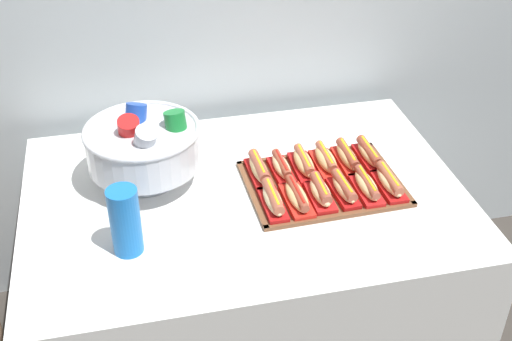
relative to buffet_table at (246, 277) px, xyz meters
name	(u,v)px	position (x,y,z in m)	size (l,w,h in m)	color
buffet_table	(246,277)	(0.00, 0.00, 0.00)	(1.37, 0.95, 0.77)	white
serving_tray	(323,184)	(0.25, -0.02, 0.37)	(0.49, 0.37, 0.01)	brown
hot_dog_0	(273,200)	(0.06, -0.11, 0.40)	(0.06, 0.17, 0.06)	#B21414
hot_dog_1	(297,197)	(0.14, -0.10, 0.40)	(0.07, 0.18, 0.06)	red
hot_dog_2	(321,192)	(0.21, -0.10, 0.40)	(0.07, 0.16, 0.06)	red
hot_dog_3	(344,189)	(0.29, -0.10, 0.40)	(0.07, 0.16, 0.06)	#B21414
hot_dog_4	(367,186)	(0.36, -0.10, 0.40)	(0.06, 0.17, 0.06)	red
hot_dog_5	(389,182)	(0.44, -0.09, 0.40)	(0.06, 0.17, 0.06)	#B21414
hot_dog_6	(259,170)	(0.06, 0.06, 0.40)	(0.06, 0.18, 0.06)	#B21414
hot_dog_7	(282,167)	(0.13, 0.06, 0.40)	(0.06, 0.16, 0.06)	#B21414
hot_dog_8	(304,164)	(0.21, 0.06, 0.40)	(0.07, 0.18, 0.06)	#B21414
hot_dog_9	(326,160)	(0.28, 0.07, 0.40)	(0.07, 0.17, 0.06)	red
hot_dog_10	(347,157)	(0.36, 0.07, 0.40)	(0.06, 0.18, 0.06)	red
hot_dog_11	(369,154)	(0.43, 0.07, 0.40)	(0.06, 0.17, 0.06)	#B21414
punch_bowl	(144,145)	(-0.29, 0.12, 0.50)	(0.36, 0.36, 0.26)	silver
cup_stack	(125,221)	(-0.37, -0.20, 0.47)	(0.08, 0.08, 0.20)	blue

